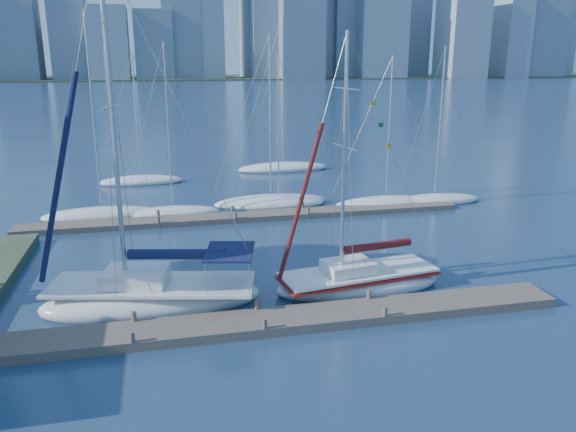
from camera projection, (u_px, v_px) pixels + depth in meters
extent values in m
plane|color=#162B47|center=(261.00, 327.00, 22.86)|extent=(700.00, 700.00, 0.00)
cube|color=brown|center=(261.00, 323.00, 22.80)|extent=(26.00, 2.00, 0.40)
cube|color=brown|center=(249.00, 217.00, 38.26)|extent=(30.00, 1.80, 0.36)
cube|color=#38472D|center=(164.00, 78.00, 323.37)|extent=(800.00, 100.00, 1.50)
ellipsoid|color=silver|center=(153.00, 301.00, 24.67)|extent=(9.99, 5.10, 1.67)
cube|color=silver|center=(152.00, 284.00, 24.45)|extent=(9.25, 4.70, 0.13)
cube|color=silver|center=(136.00, 276.00, 24.34)|extent=(3.05, 2.56, 0.61)
cylinder|color=silver|center=(113.00, 124.00, 22.57)|extent=(0.20, 0.20, 13.80)
cylinder|color=silver|center=(177.00, 257.00, 24.12)|extent=(4.44, 1.08, 0.11)
cylinder|color=#111939|center=(176.00, 254.00, 24.09)|extent=(4.16, 1.33, 0.45)
cube|color=#111939|center=(230.00, 252.00, 24.07)|extent=(2.53, 3.03, 0.09)
ellipsoid|color=silver|center=(358.00, 285.00, 26.57)|extent=(8.30, 3.75, 1.40)
cube|color=silver|center=(359.00, 272.00, 26.39)|extent=(7.68, 3.46, 0.11)
cube|color=silver|center=(348.00, 267.00, 26.11)|extent=(2.47, 2.01, 0.51)
cylinder|color=silver|center=(344.00, 159.00, 24.60)|extent=(0.17, 0.17, 10.76)
cylinder|color=silver|center=(378.00, 248.00, 26.43)|extent=(3.76, 0.64, 0.09)
cylinder|color=#511114|center=(378.00, 246.00, 26.41)|extent=(3.50, 0.87, 0.37)
cube|color=maroon|center=(359.00, 275.00, 26.43)|extent=(7.86, 3.58, 0.09)
ellipsoid|color=silver|center=(103.00, 215.00, 38.50)|extent=(8.30, 5.29, 1.15)
cylinder|color=silver|center=(93.00, 111.00, 36.59)|extent=(0.13, 0.13, 12.50)
ellipsoid|color=silver|center=(173.00, 213.00, 39.08)|extent=(6.66, 2.77, 1.00)
cylinder|color=silver|center=(168.00, 125.00, 37.44)|extent=(0.11, 0.11, 10.73)
ellipsoid|color=silver|center=(271.00, 202.00, 41.94)|extent=(8.71, 3.45, 1.18)
cylinder|color=silver|center=(270.00, 115.00, 40.20)|extent=(0.13, 0.13, 11.16)
ellipsoid|color=silver|center=(279.00, 204.00, 41.49)|extent=(6.96, 2.44, 1.00)
cylinder|color=silver|center=(278.00, 127.00, 39.94)|extent=(0.11, 0.11, 9.97)
ellipsoid|color=silver|center=(386.00, 203.00, 41.74)|extent=(8.21, 4.28, 1.08)
cylinder|color=silver|center=(390.00, 126.00, 40.21)|extent=(0.12, 0.12, 9.80)
ellipsoid|color=silver|center=(434.00, 201.00, 42.49)|extent=(7.63, 3.91, 1.05)
cylinder|color=silver|center=(440.00, 121.00, 40.87)|extent=(0.11, 0.11, 10.48)
ellipsoid|color=silver|center=(141.00, 181.00, 49.15)|extent=(7.36, 2.69, 1.10)
cylinder|color=silver|center=(136.00, 114.00, 47.58)|extent=(0.12, 0.12, 10.03)
ellipsoid|color=silver|center=(283.00, 168.00, 54.89)|extent=(9.19, 4.95, 1.25)
cylinder|color=silver|center=(283.00, 90.00, 52.86)|extent=(0.14, 0.14, 13.23)
cube|color=slate|center=(15.00, 33.00, 271.93)|extent=(21.58, 17.63, 45.15)
cube|color=#8B95A7|center=(70.00, 39.00, 297.75)|extent=(16.00, 17.61, 41.31)
cube|color=gray|center=(109.00, 44.00, 280.08)|extent=(18.74, 19.81, 35.77)
cube|color=slate|center=(154.00, 45.00, 286.54)|extent=(19.05, 16.86, 34.43)
cube|color=gray|center=(256.00, 2.00, 308.93)|extent=(16.44, 17.46, 82.13)
cube|color=#8B95A7|center=(329.00, 29.00, 311.84)|extent=(14.90, 17.11, 53.58)
cube|color=gray|center=(380.00, 38.00, 304.23)|extent=(25.94, 18.80, 43.18)
cube|color=slate|center=(410.00, 35.00, 338.24)|extent=(17.99, 17.52, 48.65)
cube|color=#8B95A7|center=(462.00, 36.00, 313.53)|extent=(21.89, 23.94, 45.80)
cube|color=gray|center=(510.00, 37.00, 320.23)|extent=(14.73, 21.38, 44.85)
cube|color=#8B95A7|center=(558.00, 15.00, 347.52)|extent=(18.06, 17.08, 73.22)
cube|color=slate|center=(347.00, 8.00, 306.35)|extent=(16.67, 18.00, 74.99)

